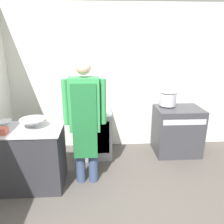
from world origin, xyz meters
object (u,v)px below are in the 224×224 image
Objects in this scene: fridge_unit at (93,133)px; stock_pot at (168,98)px; mixing_bowl at (33,123)px; stove at (177,130)px; person_cook at (85,117)px; plastic_tub at (2,131)px.

stock_pot is (1.39, 0.09, 0.62)m from fridge_unit.
mixing_bowl is at bearing -133.01° from fridge_unit.
person_cook reaches higher than stove.
fridge_unit is 7.13× the size of plastic_tub.
mixing_bowl is 2.39m from stock_pot.
plastic_tub is (-2.70, -1.06, 0.50)m from stove.
fridge_unit is at bearing 179.21° from stove.
stock_pot is at bearing 23.45° from mixing_bowl.
mixing_bowl reaches higher than stove.
plastic_tub is 2.78m from stock_pot.
stock_pot is at bearing 3.86° from fridge_unit.
stove is at bearing 21.44° from plastic_tub.
fridge_unit is at bearing -176.14° from stock_pot.
plastic_tub reaches higher than fridge_unit.
stock_pot is at bearing 25.05° from plastic_tub.
fridge_unit is 1.65m from plastic_tub.
plastic_tub is at bearing -158.56° from stove.
mixing_bowl reaches higher than fridge_unit.
stove is 2.50× the size of mixing_bowl.
stock_pot is at bearing 147.92° from stove.
stove reaches higher than fridge_unit.
person_cook is 15.33× the size of plastic_tub.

